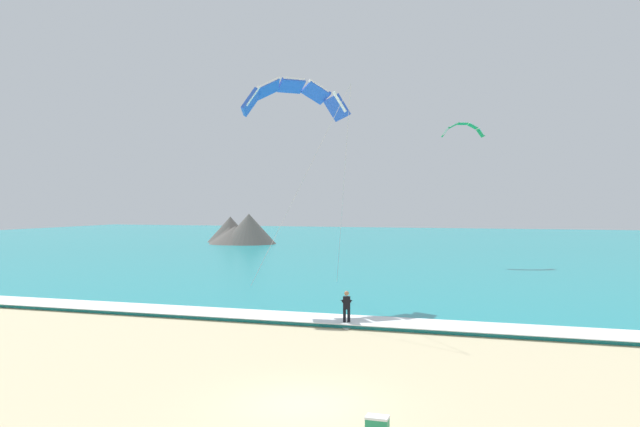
{
  "coord_description": "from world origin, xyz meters",
  "views": [
    {
      "loc": [
        5.7,
        -16.73,
        5.72
      ],
      "look_at": [
        -4.06,
        14.84,
        5.25
      ],
      "focal_mm": 34.79,
      "sensor_mm": 36.0,
      "label": 1
    }
  ],
  "objects_px": {
    "surfboard": "(347,327)",
    "kite_distant": "(463,128)",
    "kitesurfer": "(347,307)",
    "kite_primary": "(293,95)",
    "cooler_box": "(377,424)"
  },
  "relations": [
    {
      "from": "surfboard",
      "to": "kite_distant",
      "type": "relative_size",
      "value": 0.36
    },
    {
      "from": "kite_primary",
      "to": "cooler_box",
      "type": "relative_size",
      "value": 20.34
    },
    {
      "from": "kitesurfer",
      "to": "kite_primary",
      "type": "xyz_separation_m",
      "value": [
        -4.63,
        5.63,
        11.05
      ]
    },
    {
      "from": "kitesurfer",
      "to": "kite_distant",
      "type": "height_order",
      "value": "kite_distant"
    },
    {
      "from": "surfboard",
      "to": "kitesurfer",
      "type": "height_order",
      "value": "kitesurfer"
    },
    {
      "from": "kite_distant",
      "to": "cooler_box",
      "type": "xyz_separation_m",
      "value": [
        1.21,
        -44.8,
        -12.76
      ]
    },
    {
      "from": "surfboard",
      "to": "kite_distant",
      "type": "xyz_separation_m",
      "value": [
        2.91,
        32.15,
        12.94
      ]
    },
    {
      "from": "kite_primary",
      "to": "cooler_box",
      "type": "bearing_deg",
      "value": -64.43
    },
    {
      "from": "surfboard",
      "to": "kitesurfer",
      "type": "relative_size",
      "value": 0.87
    },
    {
      "from": "surfboard",
      "to": "kite_primary",
      "type": "xyz_separation_m",
      "value": [
        -4.64,
        5.65,
        11.96
      ]
    },
    {
      "from": "kite_distant",
      "to": "surfboard",
      "type": "bearing_deg",
      "value": -95.16
    },
    {
      "from": "kitesurfer",
      "to": "cooler_box",
      "type": "distance_m",
      "value": 13.34
    },
    {
      "from": "surfboard",
      "to": "cooler_box",
      "type": "xyz_separation_m",
      "value": [
        4.12,
        -12.65,
        0.18
      ]
    },
    {
      "from": "kite_primary",
      "to": "cooler_box",
      "type": "distance_m",
      "value": 23.46
    },
    {
      "from": "kitesurfer",
      "to": "cooler_box",
      "type": "bearing_deg",
      "value": -71.97
    }
  ]
}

